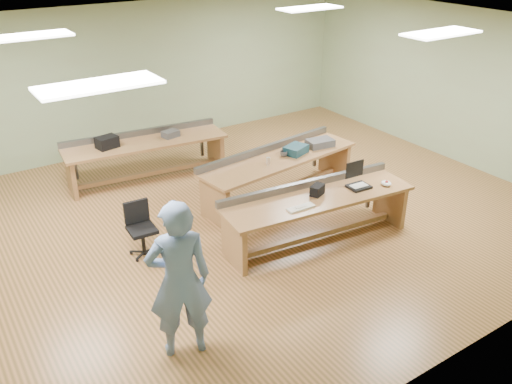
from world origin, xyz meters
TOP-DOWN VIEW (x-y plane):
  - floor at (0.00, 0.00)m, footprint 10.00×10.00m
  - ceiling at (0.00, 0.00)m, footprint 10.00×10.00m
  - wall_back at (0.00, 4.00)m, footprint 10.00×0.04m
  - wall_front at (0.00, -4.00)m, footprint 10.00×0.04m
  - wall_right at (5.00, 0.00)m, footprint 0.04×8.00m
  - fluor_panels at (0.00, 0.00)m, footprint 6.20×3.50m
  - workbench_front at (0.64, -1.18)m, footprint 3.06×1.10m
  - workbench_mid at (1.02, 0.35)m, footprint 3.13×1.19m
  - workbench_back at (-0.61, 2.34)m, footprint 3.07×1.12m
  - person at (-2.14, -2.23)m, footprint 0.80×0.64m
  - laptop_base at (1.34, -1.32)m, footprint 0.34×0.29m
  - laptop_screen at (1.34, -1.19)m, footprint 0.33×0.03m
  - keyboard at (0.19, -1.36)m, footprint 0.42×0.15m
  - trackball_mouse at (1.74, -1.49)m, footprint 0.19×0.21m
  - camera_bag at (0.65, -1.15)m, footprint 0.27×0.23m
  - task_chair at (-1.73, -0.09)m, footprint 0.46×0.46m
  - parts_bin_teal at (1.36, 0.31)m, footprint 0.48×0.42m
  - parts_bin_grey at (1.93, 0.34)m, footprint 0.51×0.36m
  - mug at (1.10, 0.31)m, footprint 0.17×0.17m
  - drinks_can at (0.68, 0.18)m, footprint 0.08×0.08m
  - storage_box_back at (-1.31, 2.39)m, footprint 0.41×0.33m
  - tray_back at (-0.12, 2.27)m, footprint 0.33×0.27m

SIDE VIEW (x-z plane):
  - floor at x=0.00m, z-range 0.00..0.00m
  - task_chair at x=-1.73m, z-range -0.11..0.70m
  - workbench_front at x=0.64m, z-range 0.13..0.99m
  - workbench_back at x=-0.61m, z-range 0.13..0.99m
  - workbench_mid at x=1.02m, z-range 0.13..0.99m
  - keyboard at x=0.19m, z-range 0.75..0.77m
  - laptop_base at x=1.34m, z-range 0.75..0.79m
  - trackball_mouse at x=1.74m, z-range 0.75..0.82m
  - mug at x=1.10m, z-range 0.75..0.85m
  - tray_back at x=-0.12m, z-range 0.75..0.87m
  - drinks_can at x=0.68m, z-range 0.75..0.88m
  - parts_bin_grey at x=1.93m, z-range 0.75..0.88m
  - parts_bin_teal at x=1.36m, z-range 0.75..0.89m
  - camera_bag at x=0.65m, z-range 0.75..0.91m
  - storage_box_back at x=-1.31m, z-range 0.75..0.96m
  - person at x=-2.14m, z-range 0.00..1.92m
  - laptop_screen at x=1.34m, z-range 0.88..1.14m
  - wall_back at x=0.00m, z-range 0.00..3.00m
  - wall_front at x=0.00m, z-range 0.00..3.00m
  - wall_right at x=5.00m, z-range 0.00..3.00m
  - fluor_panels at x=0.00m, z-range 2.96..2.99m
  - ceiling at x=0.00m, z-range 3.00..3.00m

